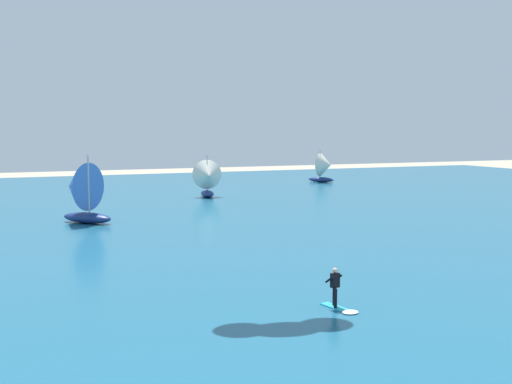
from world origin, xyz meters
The scene contains 5 objects.
ocean centered at (0.00, 51.68, 0.05)m, with size 160.00×90.00×0.10m, color #1E607F.
kitesurfer centered at (3.89, 17.04, 0.70)m, with size 0.92×2.02×1.67m.
sailboat_center_horizon centered at (12.35, 59.17, 2.17)m, with size 3.43×3.97×4.52m.
sailboat_far_left centered at (-2.74, 45.62, 2.54)m, with size 4.66×4.75×5.33m.
sailboat_trailing centered at (33.31, 71.09, 2.16)m, with size 3.80×4.05×4.50m.
Camera 1 is at (-8.98, -4.84, 7.47)m, focal length 43.98 mm.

